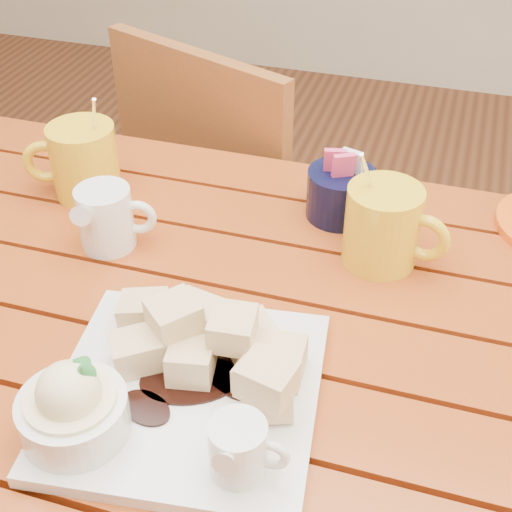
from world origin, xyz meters
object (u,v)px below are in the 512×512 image
(coffee_mug_right, at_px, (385,225))
(chair_far, at_px, (237,209))
(coffee_mug_left, at_px, (82,160))
(table, at_px, (217,377))
(dessert_plate, at_px, (169,386))

(coffee_mug_right, xyz_separation_m, chair_far, (-0.35, 0.43, -0.32))
(coffee_mug_left, distance_m, chair_far, 0.52)
(chair_far, bearing_deg, coffee_mug_right, 150.98)
(table, relative_size, dessert_plate, 3.84)
(table, relative_size, coffee_mug_right, 7.22)
(dessert_plate, relative_size, chair_far, 0.36)
(coffee_mug_right, bearing_deg, coffee_mug_left, -173.65)
(table, height_order, dessert_plate, dessert_plate)
(coffee_mug_left, bearing_deg, table, -56.85)
(coffee_mug_left, xyz_separation_m, coffee_mug_right, (0.46, -0.04, -0.00))
(table, distance_m, dessert_plate, 0.20)
(coffee_mug_left, distance_m, coffee_mug_right, 0.46)
(table, distance_m, coffee_mug_left, 0.39)
(dessert_plate, bearing_deg, coffee_mug_left, 128.88)
(dessert_plate, height_order, coffee_mug_right, coffee_mug_right)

